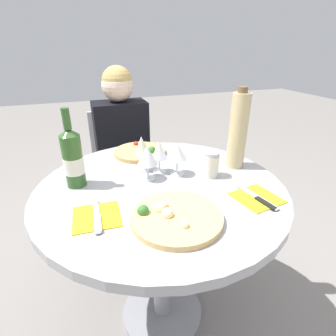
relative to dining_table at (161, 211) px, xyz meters
name	(u,v)px	position (x,y,z in m)	size (l,w,h in m)	color
ground_plane	(162,312)	(0.00, 0.00, -0.64)	(12.00, 12.00, 0.00)	gray
dining_table	(161,211)	(0.00, 0.00, 0.00)	(0.99, 0.99, 0.77)	gray
chair_behind_diner	(123,176)	(-0.02, 0.80, -0.21)	(0.38, 0.38, 0.88)	silver
seated_diner	(126,170)	(-0.02, 0.66, -0.10)	(0.33, 0.42, 1.18)	black
pizza_large	(175,216)	(-0.03, -0.24, 0.14)	(0.30, 0.30, 0.05)	#DBB26B
pizza_small_far	(140,152)	(0.00, 0.34, 0.14)	(0.26, 0.26, 0.05)	tan
wine_bottle	(73,158)	(-0.32, 0.11, 0.25)	(0.08, 0.08, 0.31)	#2D5623
tall_carafe	(238,131)	(0.37, 0.05, 0.30)	(0.08, 0.08, 0.35)	tan
sugar_shaker	(211,164)	(0.22, 0.00, 0.19)	(0.07, 0.07, 0.11)	silver
wine_glass_front_right	(177,152)	(0.10, 0.06, 0.23)	(0.08, 0.08, 0.14)	silver
wine_glass_back_left	(142,146)	(-0.03, 0.15, 0.24)	(0.06, 0.06, 0.16)	silver
wine_glass_front_left	(147,156)	(-0.03, 0.06, 0.23)	(0.08, 0.08, 0.14)	silver
wine_glass_center	(159,150)	(0.03, 0.11, 0.23)	(0.07, 0.07, 0.14)	silver
place_setting_left	(97,217)	(-0.27, -0.14, 0.13)	(0.16, 0.19, 0.01)	yellow
place_setting_right	(257,198)	(0.30, -0.22, 0.13)	(0.17, 0.19, 0.01)	yellow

